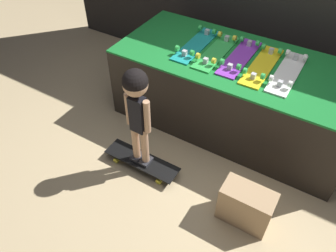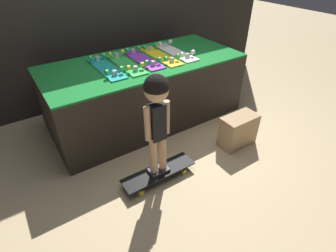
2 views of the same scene
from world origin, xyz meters
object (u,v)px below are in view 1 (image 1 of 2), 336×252
Objects in this scene: skateboard_purple_on_rack at (240,57)px; child at (137,102)px; skateboard_on_floor at (142,161)px; skateboard_white_on_rack at (288,72)px; storage_box at (246,206)px; skateboard_green_on_rack at (217,51)px; skateboard_yellow_on_rack at (262,65)px; skateboard_teal_on_rack at (196,44)px.

child reaches higher than skateboard_purple_on_rack.
skateboard_on_floor is 0.71m from child.
storage_box is at bearing -82.94° from skateboard_white_on_rack.
skateboard_yellow_on_rack is at bearing -0.51° from skateboard_green_on_rack.
skateboard_green_on_rack is 1.74× the size of storage_box.
skateboard_white_on_rack is (0.23, 0.01, 0.00)m from skateboard_yellow_on_rack.
skateboard_purple_on_rack is 0.72× the size of child.
skateboard_teal_on_rack is at bearing 134.53° from storage_box.
skateboard_white_on_rack is at bearing 0.66° from skateboard_green_on_rack.
storage_box is (0.13, -1.04, -0.61)m from skateboard_white_on_rack.
skateboard_green_on_rack is (0.23, -0.02, 0.00)m from skateboard_teal_on_rack.
skateboard_teal_on_rack is at bearing 91.38° from child.
skateboard_purple_on_rack is 1.35m from storage_box.
skateboard_on_floor is 0.73× the size of child.
skateboard_on_floor is (-0.44, -1.03, -0.71)m from skateboard_purple_on_rack.
skateboard_teal_on_rack is at bearing 175.71° from skateboard_green_on_rack.
skateboard_on_floor is 1.77× the size of storage_box.
skateboard_green_on_rack is at bearing -179.34° from skateboard_white_on_rack.
skateboard_teal_on_rack is 1.59m from storage_box.
skateboard_white_on_rack is (0.68, 0.01, 0.00)m from skateboard_green_on_rack.
skateboard_green_on_rack is 0.68m from skateboard_white_on_rack.
child is 1.18m from storage_box.
skateboard_on_floor is (-0.21, -1.00, -0.71)m from skateboard_green_on_rack.
skateboard_green_on_rack is at bearing 77.94° from skateboard_on_floor.
skateboard_purple_on_rack is 1.00× the size of skateboard_white_on_rack.
skateboard_purple_on_rack is 0.45m from skateboard_white_on_rack.
skateboard_green_on_rack is at bearing -174.00° from skateboard_purple_on_rack.
child is 2.41× the size of storage_box.
skateboard_yellow_on_rack is 1.40m from skateboard_on_floor.
skateboard_purple_on_rack is 1.00× the size of skateboard_yellow_on_rack.
skateboard_yellow_on_rack is 0.23m from skateboard_white_on_rack.
child is at bearing 71.57° from skateboard_on_floor.
skateboard_purple_on_rack is 1.12m from child.
skateboard_teal_on_rack is at bearing -179.14° from skateboard_purple_on_rack.
skateboard_purple_on_rack reaches higher than skateboard_on_floor.
storage_box is at bearing -52.00° from skateboard_green_on_rack.
skateboard_teal_on_rack is 0.72× the size of child.
skateboard_yellow_on_rack is 0.98× the size of skateboard_on_floor.
child reaches higher than skateboard_yellow_on_rack.
skateboard_purple_on_rack is at bearing 0.86° from skateboard_teal_on_rack.
skateboard_purple_on_rack is (0.23, 0.02, 0.00)m from skateboard_green_on_rack.
skateboard_green_on_rack is 1.00× the size of skateboard_purple_on_rack.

